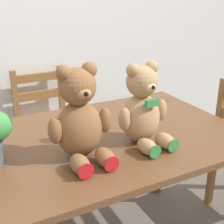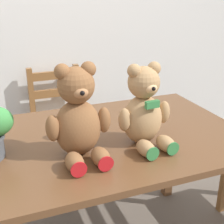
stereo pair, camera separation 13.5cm
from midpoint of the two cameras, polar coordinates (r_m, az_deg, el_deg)
The scene contains 5 objects.
wall_back at distance 2.42m, azimuth -16.35°, elevation 17.31°, with size 8.00×0.04×2.60m, color silver.
dining_table at distance 1.56m, azimuth -5.32°, elevation -8.04°, with size 1.43×0.89×0.78m.
wooden_chair_behind at distance 2.39m, azimuth -13.35°, elevation -3.76°, with size 0.39×0.44×0.91m.
teddy_bear_left at distance 1.28m, azimuth -8.88°, elevation -1.38°, with size 0.28×0.28×0.40m.
teddy_bear_right at distance 1.40m, azimuth 2.91°, elevation 0.43°, with size 0.26×0.27×0.38m.
Camera 1 is at (-0.56, -0.79, 1.45)m, focal length 50.00 mm.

